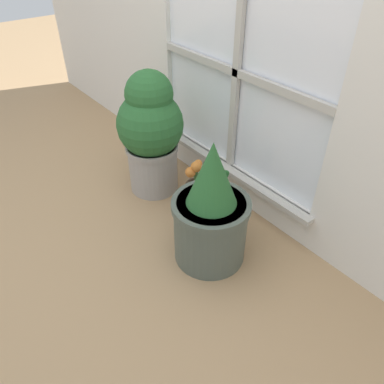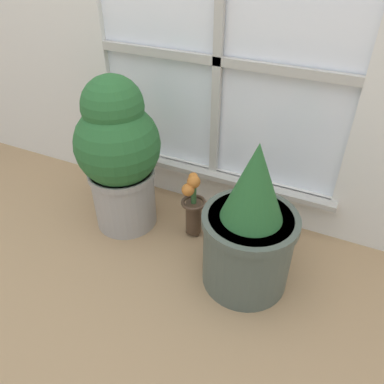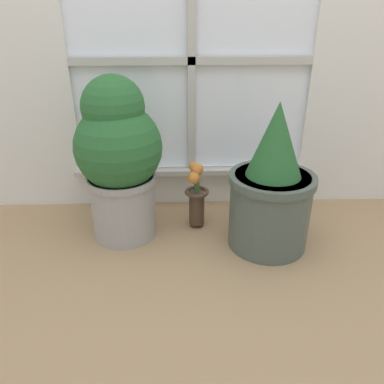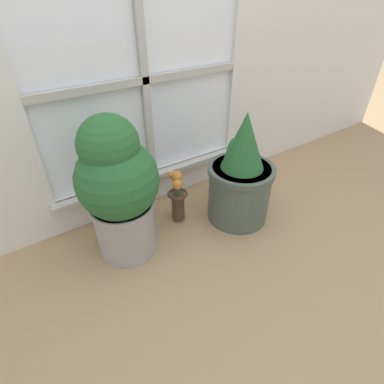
% 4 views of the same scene
% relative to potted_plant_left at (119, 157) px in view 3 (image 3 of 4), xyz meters
% --- Properties ---
extents(ground_plane, '(10.00, 10.00, 0.00)m').
position_rel_potted_plant_left_xyz_m(ground_plane, '(0.31, -0.34, -0.37)').
color(ground_plane, tan).
extents(potted_plant_left, '(0.36, 0.36, 0.70)m').
position_rel_potted_plant_left_xyz_m(potted_plant_left, '(0.00, 0.00, 0.00)').
color(potted_plant_left, '#9E9993').
rests_on(potted_plant_left, ground_plane).
extents(potted_plant_right, '(0.35, 0.35, 0.61)m').
position_rel_potted_plant_left_xyz_m(potted_plant_right, '(0.62, -0.10, -0.11)').
color(potted_plant_right, '#4C564C').
rests_on(potted_plant_right, ground_plane).
extents(flower_vase, '(0.11, 0.11, 0.31)m').
position_rel_potted_plant_left_xyz_m(flower_vase, '(0.32, 0.05, -0.21)').
color(flower_vase, '#473323').
rests_on(flower_vase, ground_plane).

